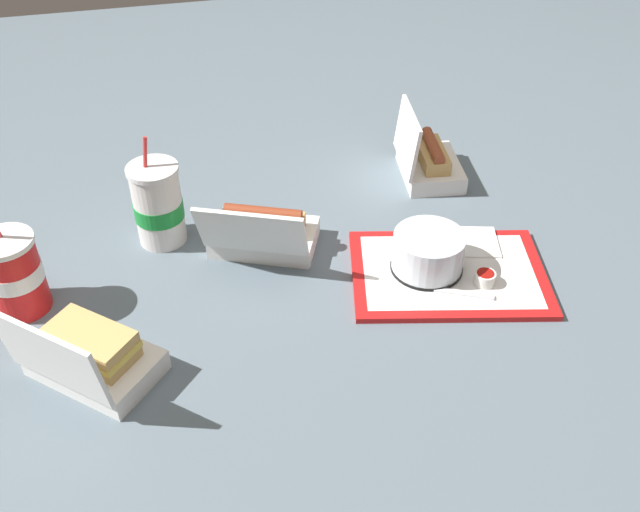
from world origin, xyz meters
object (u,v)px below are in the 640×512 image
plastic_fork (464,293)px  clamshell_sandwich_back (90,356)px  food_tray (448,273)px  clamshell_hotdog_corner (428,161)px  soda_cup_front (14,274)px  soda_cup_right (158,205)px  ketchup_cup (485,278)px  cake_container (428,253)px  clamshell_hotdog_front (263,232)px

plastic_fork → clamshell_sandwich_back: (0.66, 0.03, 0.03)m
food_tray → clamshell_hotdog_corner: clamshell_hotdog_corner is taller
soda_cup_front → soda_cup_right: size_ratio=0.92×
ketchup_cup → plastic_fork: bearing=23.3°
cake_container → clamshell_hotdog_front: (0.29, -0.15, -0.01)m
clamshell_hotdog_front → clamshell_sandwich_back: 0.43m
food_tray → ketchup_cup: (-0.05, 0.05, 0.02)m
ketchup_cup → clamshell_hotdog_corner: 0.40m
clamshell_sandwich_back → clamshell_hotdog_corner: size_ratio=1.32×
cake_container → soda_cup_right: bearing=-25.7°
plastic_fork → soda_cup_right: soda_cup_right is taller
cake_container → soda_cup_front: 0.75m
ketchup_cup → soda_cup_front: bearing=-10.4°
plastic_fork → clamshell_hotdog_front: bearing=-9.8°
clamshell_sandwich_back → clamshell_hotdog_front: bearing=-141.2°
plastic_fork → soda_cup_front: bearing=13.7°
cake_container → clamshell_hotdog_corner: size_ratio=0.72×
plastic_fork → soda_cup_right: 0.62m
food_tray → clamshell_hotdog_front: size_ratio=1.61×
plastic_fork → clamshell_hotdog_front: clamshell_hotdog_front is taller
plastic_fork → clamshell_sandwich_back: bearing=28.5°
food_tray → plastic_fork: (-0.00, 0.07, 0.01)m
clamshell_sandwich_back → soda_cup_right: 0.38m
cake_container → soda_cup_front: size_ratio=0.65×
clamshell_hotdog_front → food_tray: bearing=152.7°
clamshell_hotdog_front → soda_cup_right: 0.21m
clamshell_hotdog_corner → cake_container: bearing=69.2°
clamshell_hotdog_front → cake_container: bearing=152.3°
plastic_fork → clamshell_hotdog_front: size_ratio=0.42×
clamshell_hotdog_front → clamshell_sandwich_back: bearing=38.8°
clamshell_hotdog_corner → ketchup_cup: bearing=84.8°
plastic_fork → clamshell_hotdog_front: (0.33, -0.24, 0.02)m
food_tray → soda_cup_front: size_ratio=1.95×
clamshell_sandwich_back → soda_cup_right: soda_cup_right is taller
clamshell_hotdog_front → soda_cup_front: 0.46m
clamshell_sandwich_back → soda_cup_front: soda_cup_front is taller
food_tray → plastic_fork: size_ratio=3.81×
food_tray → soda_cup_right: soda_cup_right is taller
food_tray → clamshell_hotdog_corner: 0.36m
clamshell_sandwich_back → soda_cup_right: size_ratio=1.09×
clamshell_hotdog_corner → soda_cup_front: soda_cup_front is taller
clamshell_hotdog_front → clamshell_sandwich_back: (0.33, 0.27, 0.00)m
soda_cup_right → clamshell_hotdog_corner: bearing=-170.9°
clamshell_sandwich_back → clamshell_hotdog_corner: (-0.75, -0.45, -0.00)m
cake_container → plastic_fork: cake_container is taller
cake_container → ketchup_cup: (-0.09, 0.07, -0.02)m
cake_container → clamshell_sandwich_back: clamshell_sandwich_back is taller
plastic_fork → clamshell_sandwich_back: 0.66m
food_tray → clamshell_sandwich_back: (0.66, 0.10, 0.04)m
food_tray → plastic_fork: 0.07m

